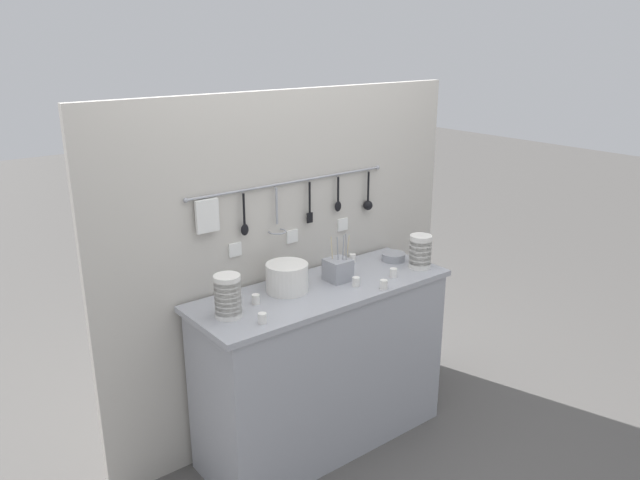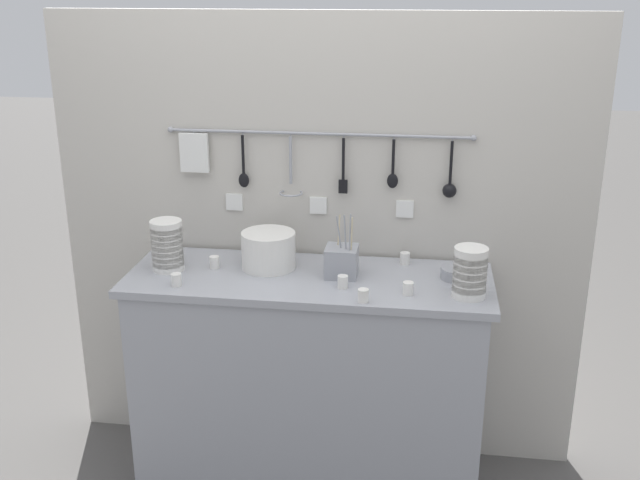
# 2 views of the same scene
# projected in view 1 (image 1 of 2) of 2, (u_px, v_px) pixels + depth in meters

# --- Properties ---
(ground_plane) EXTENTS (20.00, 20.00, 0.00)m
(ground_plane) POSITION_uv_depth(u_px,v_px,m) (322.00, 440.00, 3.50)
(ground_plane) COLOR #514F4C
(counter) EXTENTS (1.42, 0.51, 0.93)m
(counter) POSITION_uv_depth(u_px,v_px,m) (322.00, 366.00, 3.36)
(counter) COLOR #9EA0A8
(counter) RESTS_ON ground
(back_wall) EXTENTS (2.22, 0.11, 1.91)m
(back_wall) POSITION_uv_depth(u_px,v_px,m) (290.00, 267.00, 3.42)
(back_wall) COLOR #BCB7AD
(back_wall) RESTS_ON ground
(bowl_stack_back_corner) EXTENTS (0.12, 0.12, 0.19)m
(bowl_stack_back_corner) POSITION_uv_depth(u_px,v_px,m) (420.00, 252.00, 3.46)
(bowl_stack_back_corner) COLOR silver
(bowl_stack_back_corner) RESTS_ON counter
(bowl_stack_short_front) EXTENTS (0.12, 0.12, 0.20)m
(bowl_stack_short_front) POSITION_uv_depth(u_px,v_px,m) (228.00, 296.00, 2.85)
(bowl_stack_short_front) COLOR silver
(bowl_stack_short_front) RESTS_ON counter
(plate_stack) EXTENTS (0.21, 0.21, 0.15)m
(plate_stack) POSITION_uv_depth(u_px,v_px,m) (287.00, 277.00, 3.14)
(plate_stack) COLOR silver
(plate_stack) RESTS_ON counter
(steel_mixing_bowl) EXTENTS (0.14, 0.14, 0.04)m
(steel_mixing_bowl) POSITION_uv_depth(u_px,v_px,m) (393.00, 257.00, 3.59)
(steel_mixing_bowl) COLOR #93969E
(steel_mixing_bowl) RESTS_ON counter
(cutlery_caddy) EXTENTS (0.12, 0.12, 0.26)m
(cutlery_caddy) POSITION_uv_depth(u_px,v_px,m) (338.00, 269.00, 3.29)
(cutlery_caddy) COLOR #93969E
(cutlery_caddy) RESTS_ON counter
(cup_back_left) EXTENTS (0.04, 0.04, 0.05)m
(cup_back_left) POSITION_uv_depth(u_px,v_px,m) (256.00, 299.00, 3.00)
(cup_back_left) COLOR silver
(cup_back_left) RESTS_ON counter
(cup_edge_far) EXTENTS (0.04, 0.04, 0.05)m
(cup_edge_far) POSITION_uv_depth(u_px,v_px,m) (262.00, 318.00, 2.80)
(cup_edge_far) COLOR silver
(cup_edge_far) RESTS_ON counter
(cup_back_right) EXTENTS (0.04, 0.04, 0.05)m
(cup_back_right) POSITION_uv_depth(u_px,v_px,m) (384.00, 285.00, 3.18)
(cup_back_right) COLOR silver
(cup_back_right) RESTS_ON counter
(cup_front_left) EXTENTS (0.04, 0.04, 0.05)m
(cup_front_left) POSITION_uv_depth(u_px,v_px,m) (352.00, 258.00, 3.56)
(cup_front_left) COLOR silver
(cup_front_left) RESTS_ON counter
(cup_by_caddy) EXTENTS (0.04, 0.04, 0.05)m
(cup_by_caddy) POSITION_uv_depth(u_px,v_px,m) (393.00, 273.00, 3.34)
(cup_by_caddy) COLOR silver
(cup_by_caddy) RESTS_ON counter
(cup_centre) EXTENTS (0.04, 0.04, 0.05)m
(cup_centre) POSITION_uv_depth(u_px,v_px,m) (356.00, 282.00, 3.22)
(cup_centre) COLOR silver
(cup_centre) RESTS_ON counter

